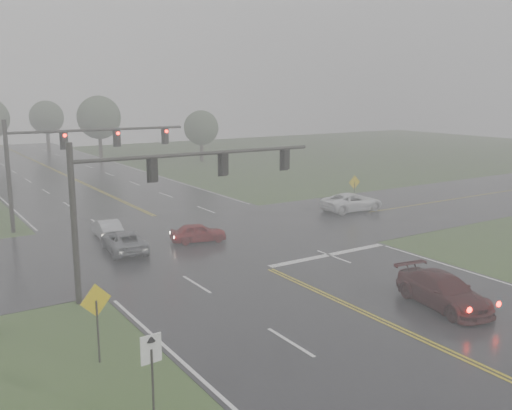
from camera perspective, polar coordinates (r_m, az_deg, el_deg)
ground at (r=22.07m, az=23.16°, el=-15.41°), size 180.00×180.00×0.00m
main_road at (r=36.21m, az=-3.92°, el=-4.03°), size 18.00×160.00×0.02m
cross_street at (r=37.92m, az=-5.39°, el=-3.34°), size 120.00×14.00×0.02m
stop_bar at (r=34.22m, az=7.32°, el=-5.01°), size 8.50×0.50×0.01m
sedan_maroon at (r=27.52m, az=18.14°, el=-9.64°), size 2.84×5.33×1.47m
sedan_red at (r=37.05m, az=-5.76°, el=-3.70°), size 3.85×2.29×1.23m
sedan_silver at (r=39.14m, az=-14.63°, el=-3.20°), size 1.69×3.96×1.27m
car_grey at (r=35.62m, az=-13.01°, el=-4.56°), size 2.64×4.81×1.28m
pickup_white at (r=46.92m, az=9.57°, el=-0.59°), size 5.38×2.78×1.45m
signal_gantry_near at (r=27.75m, az=-9.94°, el=2.04°), size 13.06×0.32×7.39m
signal_gantry_far at (r=42.69m, az=-18.39°, el=5.15°), size 13.02×0.39×7.71m
sign_diamond_west at (r=21.25m, az=-15.66°, el=-10.06°), size 1.20×0.36×2.96m
sign_arrow_white at (r=16.99m, az=-10.39°, el=-15.34°), size 0.64×0.12×2.89m
sign_diamond_east at (r=47.75m, az=9.81°, el=1.87°), size 1.14×0.12×2.75m
tree_ne_a at (r=83.91m, az=-15.43°, el=8.43°), size 6.08×6.08×8.92m
tree_e_near at (r=78.79m, az=-5.50°, el=7.68°), size 4.75×4.75×6.98m
tree_n_far at (r=99.83m, az=-20.21°, el=8.21°), size 5.46×5.46×8.02m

